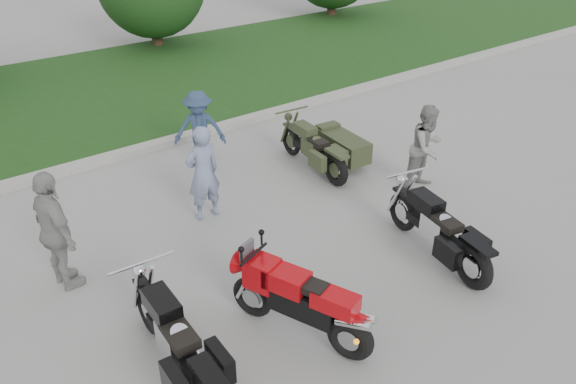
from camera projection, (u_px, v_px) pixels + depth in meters
ground at (315, 293)px, 8.21m from camera, size 80.00×80.00×0.00m
curb at (142, 149)px, 12.33m from camera, size 60.00×0.30×0.15m
grass_strip at (77, 97)px, 15.21m from camera, size 60.00×8.00×0.14m
sportbike_red at (302, 301)px, 7.16m from camera, size 0.94×2.03×1.01m
cruiser_left at (180, 347)px, 6.61m from camera, size 0.43×2.48×0.95m
cruiser_right at (441, 233)px, 8.72m from camera, size 0.63×2.41×0.94m
cruiser_sidecar at (332, 148)px, 11.57m from camera, size 1.21×2.29×0.88m
person_stripe at (203, 173)px, 9.62m from camera, size 0.64×0.43×1.74m
person_grey at (427, 148)px, 10.59m from camera, size 0.87×0.71×1.67m
person_denim at (199, 130)px, 11.40m from camera, size 1.21×1.10×1.63m
person_back at (56, 232)px, 7.92m from camera, size 0.60×1.15×1.88m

